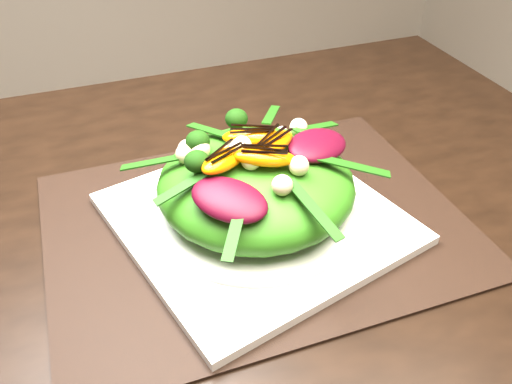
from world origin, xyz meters
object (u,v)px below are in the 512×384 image
object	(u,v)px
placemat	(256,223)
orange_segment	(226,139)
plate_base	(256,218)
salad_bowl	(256,209)
lettuce_mound	(256,184)

from	to	relation	value
placemat	orange_segment	distance (m)	0.11
plate_base	orange_segment	world-z (taller)	orange_segment
placemat	salad_bowl	bearing A→B (deg)	172.87
salad_bowl	orange_segment	distance (m)	0.09
salad_bowl	orange_segment	world-z (taller)	orange_segment
placemat	salad_bowl	distance (m)	0.02
plate_base	orange_segment	bearing A→B (deg)	123.99
placemat	lettuce_mound	bearing A→B (deg)	172.87
plate_base	lettuce_mound	size ratio (longest dim) A/B	1.33
placemat	orange_segment	size ratio (longest dim) A/B	7.15
plate_base	salad_bowl	distance (m)	0.01
placemat	orange_segment	xyz separation A→B (m)	(-0.02, 0.03, 0.10)
salad_bowl	orange_segment	size ratio (longest dim) A/B	3.49
plate_base	salad_bowl	xyz separation A→B (m)	(0.00, 0.00, 0.01)
salad_bowl	lettuce_mound	xyz separation A→B (m)	(0.00, 0.00, 0.03)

